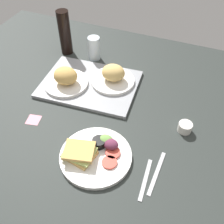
# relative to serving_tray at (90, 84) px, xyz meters

# --- Properties ---
(ground_plane) EXTENTS (1.90, 1.50, 0.03)m
(ground_plane) POSITION_rel_serving_tray_xyz_m (0.16, -0.19, -0.02)
(ground_plane) COLOR #282D2B
(serving_tray) EXTENTS (0.47, 0.36, 0.02)m
(serving_tray) POSITION_rel_serving_tray_xyz_m (0.00, 0.00, 0.00)
(serving_tray) COLOR gray
(serving_tray) RESTS_ON ground_plane
(bread_plate_near) EXTENTS (0.21, 0.21, 0.09)m
(bread_plate_near) POSITION_rel_serving_tray_xyz_m (-0.10, -0.05, 0.04)
(bread_plate_near) COLOR white
(bread_plate_near) RESTS_ON serving_tray
(bread_plate_far) EXTENTS (0.21, 0.21, 0.09)m
(bread_plate_far) POSITION_rel_serving_tray_xyz_m (0.10, 0.05, 0.04)
(bread_plate_far) COLOR white
(bread_plate_far) RESTS_ON serving_tray
(plate_with_salad) EXTENTS (0.27, 0.27, 0.05)m
(plate_with_salad) POSITION_rel_serving_tray_xyz_m (0.19, -0.37, 0.01)
(plate_with_salad) COLOR white
(plate_with_salad) RESTS_ON ground_plane
(drinking_glass) EXTENTS (0.06, 0.06, 0.12)m
(drinking_glass) POSITION_rel_serving_tray_xyz_m (-0.07, 0.22, 0.05)
(drinking_glass) COLOR silver
(drinking_glass) RESTS_ON ground_plane
(soda_bottle) EXTENTS (0.06, 0.06, 0.24)m
(soda_bottle) POSITION_rel_serving_tray_xyz_m (-0.24, 0.21, 0.11)
(soda_bottle) COLOR black
(soda_bottle) RESTS_ON ground_plane
(espresso_cup) EXTENTS (0.06, 0.06, 0.04)m
(espresso_cup) POSITION_rel_serving_tray_xyz_m (0.48, -0.11, 0.01)
(espresso_cup) COLOR silver
(espresso_cup) RESTS_ON ground_plane
(fork) EXTENTS (0.03, 0.17, 0.01)m
(fork) POSITION_rel_serving_tray_xyz_m (0.40, -0.39, -0.01)
(fork) COLOR #B7B7BC
(fork) RESTS_ON ground_plane
(knife) EXTENTS (0.02, 0.19, 0.01)m
(knife) POSITION_rel_serving_tray_xyz_m (0.43, -0.35, -0.01)
(knife) COLOR #B7B7BC
(knife) RESTS_ON ground_plane
(sticky_note) EXTENTS (0.07, 0.07, 0.00)m
(sticky_note) POSITION_rel_serving_tray_xyz_m (-0.13, -0.29, -0.01)
(sticky_note) COLOR pink
(sticky_note) RESTS_ON ground_plane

